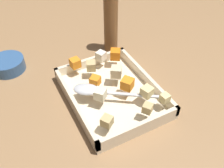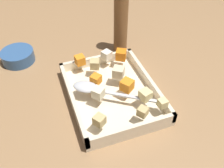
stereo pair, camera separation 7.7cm
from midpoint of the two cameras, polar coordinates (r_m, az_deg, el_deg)
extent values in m
plane|color=#936D47|center=(0.80, -2.61, -3.99)|extent=(4.00, 4.00, 0.00)
cube|color=beige|center=(0.80, -2.74, -2.78)|extent=(0.34, 0.26, 0.01)
cube|color=beige|center=(0.83, 5.08, 1.29)|extent=(0.34, 0.01, 0.03)
cube|color=beige|center=(0.76, -11.44, -4.63)|extent=(0.34, 0.01, 0.03)
cube|color=beige|center=(0.69, 3.14, -9.95)|extent=(0.01, 0.26, 0.03)
cube|color=beige|center=(0.90, -7.29, 4.90)|extent=(0.01, 0.26, 0.03)
cube|color=orange|center=(0.78, -6.68, 0.60)|extent=(0.04, 0.04, 0.03)
cube|color=orange|center=(0.76, 0.61, -0.09)|extent=(0.05, 0.05, 0.03)
cube|color=orange|center=(0.85, -10.96, 4.61)|extent=(0.03, 0.03, 0.03)
cube|color=orange|center=(0.87, -1.76, 6.68)|extent=(0.05, 0.05, 0.03)
cube|color=beige|center=(0.73, -5.70, -2.45)|extent=(0.04, 0.04, 0.03)
cube|color=#E0CC89|center=(0.73, 9.03, -3.30)|extent=(0.03, 0.03, 0.02)
cube|color=tan|center=(0.83, -7.41, 4.02)|extent=(0.04, 0.04, 0.03)
cube|color=tan|center=(0.67, -4.50, -8.61)|extent=(0.04, 0.04, 0.03)
cube|color=#E0CC89|center=(0.74, 5.04, -1.89)|extent=(0.04, 0.04, 0.03)
cube|color=beige|center=(0.80, -1.76, 2.67)|extent=(0.05, 0.05, 0.03)
cube|color=tan|center=(0.70, 4.97, -5.66)|extent=(0.04, 0.04, 0.03)
cube|color=silver|center=(0.88, -5.05, 6.35)|extent=(0.04, 0.04, 0.03)
ellipsoid|color=silver|center=(0.76, -8.80, -1.34)|extent=(0.08, 0.09, 0.02)
cube|color=silver|center=(0.75, 0.97, -2.55)|extent=(0.11, 0.16, 0.01)
cylinder|color=brown|center=(0.96, -2.64, 13.41)|extent=(0.05, 0.05, 0.22)
cylinder|color=#33598C|center=(0.99, -24.72, 3.95)|extent=(0.12, 0.12, 0.04)
camera|label=1|loc=(0.04, -92.87, -2.67)|focal=40.21mm
camera|label=2|loc=(0.04, 87.13, 2.67)|focal=40.21mm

